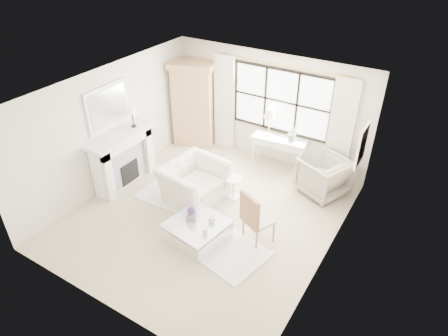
{
  "coord_description": "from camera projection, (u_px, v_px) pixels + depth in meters",
  "views": [
    {
      "loc": [
        3.69,
        -5.34,
        5.31
      ],
      "look_at": [
        0.29,
        0.2,
        1.13
      ],
      "focal_mm": 32.0,
      "sensor_mm": 36.0,
      "label": 1
    }
  ],
  "objects": [
    {
      "name": "floor",
      "position": [
        207.0,
        214.0,
        8.32
      ],
      "size": [
        5.5,
        5.5,
        0.0
      ],
      "primitive_type": "plane",
      "color": "#C5B392",
      "rests_on": "ground"
    },
    {
      "name": "ceiling",
      "position": [
        203.0,
        92.0,
        6.86
      ],
      "size": [
        5.5,
        5.5,
        0.0
      ],
      "primitive_type": "plane",
      "rotation": [
        3.14,
        0.0,
        0.0
      ],
      "color": "white",
      "rests_on": "ground"
    },
    {
      "name": "wall_back",
      "position": [
        269.0,
        108.0,
        9.56
      ],
      "size": [
        5.0,
        0.0,
        5.0
      ],
      "primitive_type": "plane",
      "rotation": [
        1.57,
        0.0,
        0.0
      ],
      "color": "silver",
      "rests_on": "ground"
    },
    {
      "name": "wall_front",
      "position": [
        97.0,
        246.0,
        5.62
      ],
      "size": [
        5.0,
        0.0,
        5.0
      ],
      "primitive_type": "plane",
      "rotation": [
        -1.57,
        0.0,
        0.0
      ],
      "color": "beige",
      "rests_on": "ground"
    },
    {
      "name": "wall_left",
      "position": [
        110.0,
        128.0,
        8.69
      ],
      "size": [
        0.0,
        5.5,
        5.5
      ],
      "primitive_type": "plane",
      "rotation": [
        1.57,
        0.0,
        1.57
      ],
      "color": "beige",
      "rests_on": "ground"
    },
    {
      "name": "wall_right",
      "position": [
        333.0,
        201.0,
        6.49
      ],
      "size": [
        0.0,
        5.5,
        5.5
      ],
      "primitive_type": "plane",
      "rotation": [
        1.57,
        0.0,
        -1.57
      ],
      "color": "silver",
      "rests_on": "ground"
    },
    {
      "name": "window_pane",
      "position": [
        281.0,
        101.0,
        9.28
      ],
      "size": [
        2.4,
        0.02,
        1.5
      ],
      "primitive_type": "cube",
      "color": "white",
      "rests_on": "wall_back"
    },
    {
      "name": "window_frame",
      "position": [
        281.0,
        101.0,
        9.27
      ],
      "size": [
        2.5,
        0.04,
        1.5
      ],
      "primitive_type": null,
      "color": "black",
      "rests_on": "wall_back"
    },
    {
      "name": "curtain_rod",
      "position": [
        283.0,
        65.0,
        8.77
      ],
      "size": [
        3.3,
        0.04,
        0.04
      ],
      "primitive_type": "cylinder",
      "rotation": [
        0.0,
        1.57,
        0.0
      ],
      "color": "#AA883B",
      "rests_on": "wall_back"
    },
    {
      "name": "curtain_left",
      "position": [
        224.0,
        103.0,
        10.08
      ],
      "size": [
        0.55,
        0.1,
        2.47
      ],
      "primitive_type": "cube",
      "color": "silver",
      "rests_on": "ground"
    },
    {
      "name": "curtain_right",
      "position": [
        341.0,
        132.0,
        8.76
      ],
      "size": [
        0.55,
        0.1,
        2.47
      ],
      "primitive_type": "cube",
      "color": "beige",
      "rests_on": "ground"
    },
    {
      "name": "fireplace",
      "position": [
        122.0,
        158.0,
        8.97
      ],
      "size": [
        0.58,
        1.66,
        1.26
      ],
      "color": "white",
      "rests_on": "ground"
    },
    {
      "name": "mirror_frame",
      "position": [
        108.0,
        107.0,
        8.41
      ],
      "size": [
        0.05,
        1.15,
        0.95
      ],
      "primitive_type": "cube",
      "color": "white",
      "rests_on": "wall_left"
    },
    {
      "name": "mirror_glass",
      "position": [
        109.0,
        107.0,
        8.4
      ],
      "size": [
        0.02,
        1.0,
        0.8
      ],
      "primitive_type": "cube",
      "color": "silver",
      "rests_on": "wall_left"
    },
    {
      "name": "art_frame",
      "position": [
        362.0,
        146.0,
        7.62
      ],
      "size": [
        0.04,
        0.62,
        0.82
      ],
      "primitive_type": "cube",
      "color": "white",
      "rests_on": "wall_right"
    },
    {
      "name": "art_canvas",
      "position": [
        361.0,
        145.0,
        7.63
      ],
      "size": [
        0.01,
        0.52,
        0.72
      ],
      "primitive_type": "cube",
      "color": "tan",
      "rests_on": "wall_right"
    },
    {
      "name": "mantel_lamp",
      "position": [
        132.0,
        110.0,
        8.71
      ],
      "size": [
        0.22,
        0.22,
        0.51
      ],
      "color": "black",
      "rests_on": "fireplace"
    },
    {
      "name": "armoire",
      "position": [
        194.0,
        104.0,
        10.29
      ],
      "size": [
        1.28,
        1.02,
        2.24
      ],
      "rotation": [
        0.0,
        0.0,
        0.33
      ],
      "color": "tan",
      "rests_on": "floor"
    },
    {
      "name": "console_table",
      "position": [
        278.0,
        153.0,
        9.65
      ],
      "size": [
        1.34,
        0.57,
        0.8
      ],
      "rotation": [
        0.0,
        0.0,
        0.1
      ],
      "color": "silver",
      "rests_on": "floor"
    },
    {
      "name": "console_lamp",
      "position": [
        270.0,
        114.0,
        9.26
      ],
      "size": [
        0.28,
        0.28,
        0.69
      ],
      "color": "#A97C3A",
      "rests_on": "console_table"
    },
    {
      "name": "orchid_plant",
      "position": [
        293.0,
        133.0,
        9.19
      ],
      "size": [
        0.31,
        0.3,
        0.43
      ],
      "primitive_type": "imported",
      "rotation": [
        0.0,
        0.0,
        0.68
      ],
      "color": "#536F4A",
      "rests_on": "console_table"
    },
    {
      "name": "side_table",
      "position": [
        233.0,
        185.0,
        8.63
      ],
      "size": [
        0.4,
        0.4,
        0.51
      ],
      "color": "white",
      "rests_on": "floor"
    },
    {
      "name": "rug_left",
      "position": [
        180.0,
        194.0,
        8.88
      ],
      "size": [
        1.73,
        1.25,
        0.03
      ],
      "primitive_type": "cube",
      "rotation": [
        0.0,
        0.0,
        0.04
      ],
      "color": "white",
      "rests_on": "floor"
    },
    {
      "name": "rug_right",
      "position": [
        225.0,
        249.0,
        7.43
      ],
      "size": [
        1.68,
        1.39,
        0.03
      ],
      "primitive_type": "cube",
      "rotation": [
        0.0,
        0.0,
        -0.21
      ],
      "color": "white",
      "rests_on": "floor"
    },
    {
      "name": "club_armchair",
      "position": [
        194.0,
        182.0,
        8.58
      ],
      "size": [
        1.28,
        1.42,
        0.84
      ],
      "primitive_type": "imported",
      "rotation": [
        0.0,
        0.0,
        1.44
      ],
      "color": "silver",
      "rests_on": "floor"
    },
    {
      "name": "wingback_chair",
      "position": [
        323.0,
        176.0,
        8.74
      ],
      "size": [
        1.24,
        1.23,
        0.86
      ],
      "primitive_type": "imported",
      "rotation": [
        0.0,
        0.0,
        -1.99
      ],
      "color": "gray",
      "rests_on": "floor"
    },
    {
      "name": "french_chair",
      "position": [
        257.0,
        227.0,
        7.52
      ],
      "size": [
        0.64,
        0.64,
        1.08
      ],
      "rotation": [
        0.0,
        0.0,
        2.7
      ],
      "color": "#A57045",
      "rests_on": "floor"
    },
    {
      "name": "coffee_table",
      "position": [
        197.0,
        231.0,
        7.61
      ],
      "size": [
        1.14,
        1.14,
        0.38
      ],
      "rotation": [
        0.0,
        0.0,
        -0.16
      ],
      "color": "white",
      "rests_on": "floor"
    },
    {
      "name": "planter_box",
      "position": [
        192.0,
        216.0,
        7.56
      ],
      "size": [
        0.23,
        0.23,
        0.13
      ],
      "primitive_type": "cube",
      "rotation": [
        0.0,
        0.0,
        0.37
      ],
      "color": "gray",
      "rests_on": "coffee_table"
    },
    {
      "name": "planter_flowers",
      "position": [
        191.0,
        210.0,
        7.49
      ],
      "size": [
        0.16,
        0.16,
        0.16
      ],
      "primitive_type": "sphere",
      "color": "#4D2A6A",
      "rests_on": "planter_box"
    },
    {
      "name": "pillar_candle",
      "position": [
        205.0,
        231.0,
        7.22
      ],
      "size": [
        0.09,
        0.09,
        0.12
      ],
      "primitive_type": "cylinder",
      "color": "beige",
      "rests_on": "coffee_table"
    },
    {
      "name": "coffee_vase",
      "position": [
        212.0,
        220.0,
        7.48
      ],
      "size": [
        0.15,
        0.15,
        0.14
      ],
      "primitive_type": "imported",
      "rotation": [
        0.0,
        0.0,
        0.09
      ],
      "color": "silver",
      "rests_on": "coffee_table"
    }
  ]
}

